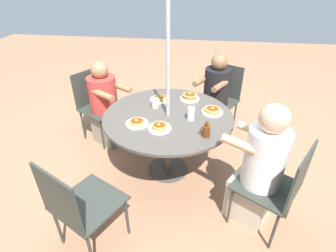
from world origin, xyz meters
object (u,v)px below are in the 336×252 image
at_px(pancake_plate_a, 190,97).
at_px(pancake_plate_c, 160,99).
at_px(diner_east, 259,171).
at_px(pancake_plate_d, 212,111).
at_px(patio_chair_east, 279,184).
at_px(drinking_glass_a, 191,114).
at_px(patio_chair_north, 77,204).
at_px(patio_table, 168,122).
at_px(pancake_plate_e, 160,127).
at_px(coffee_cup, 155,103).
at_px(patio_chair_south, 221,95).
at_px(diner_west, 106,107).
at_px(pancake_plate_b, 137,123).
at_px(patio_chair_west, 96,101).
at_px(syrup_bottle, 206,131).
at_px(diner_south, 214,100).

distance_m(pancake_plate_a, pancake_plate_c, 0.34).
height_order(diner_east, pancake_plate_d, diner_east).
distance_m(patio_chair_east, drinking_glass_a, 0.99).
bearing_deg(patio_chair_north, patio_table, 90.00).
xyz_separation_m(diner_east, pancake_plate_d, (0.39, -0.65, 0.19)).
height_order(pancake_plate_e, coffee_cup, coffee_cup).
xyz_separation_m(pancake_plate_a, pancake_plate_e, (0.24, 0.66, -0.01)).
relative_size(patio_chair_south, pancake_plate_a, 4.13).
distance_m(patio_chair_east, diner_west, 2.16).
bearing_deg(coffee_cup, patio_chair_east, 145.44).
bearing_deg(patio_chair_south, pancake_plate_b, 85.15).
bearing_deg(patio_table, diner_west, -30.71).
height_order(patio_chair_east, pancake_plate_a, patio_chair_east).
distance_m(patio_chair_west, pancake_plate_a, 1.24).
relative_size(patio_chair_north, patio_chair_west, 1.00).
bearing_deg(patio_chair_north, syrup_bottle, 64.91).
distance_m(patio_chair_north, syrup_bottle, 1.19).
xyz_separation_m(pancake_plate_a, pancake_plate_b, (0.46, 0.60, -0.01)).
height_order(patio_chair_north, pancake_plate_c, patio_chair_north).
distance_m(diner_west, pancake_plate_c, 0.79).
distance_m(patio_chair_north, pancake_plate_b, 0.90).
height_order(coffee_cup, drinking_glass_a, drinking_glass_a).
bearing_deg(drinking_glass_a, pancake_plate_b, 16.54).
relative_size(patio_chair_east, diner_south, 0.81).
bearing_deg(coffee_cup, pancake_plate_a, -145.86).
relative_size(pancake_plate_a, pancake_plate_d, 1.00).
relative_size(patio_chair_north, pancake_plate_d, 4.13).
distance_m(pancake_plate_b, pancake_plate_e, 0.23).
relative_size(patio_chair_north, drinking_glass_a, 6.74).
height_order(patio_chair_west, syrup_bottle, patio_chair_west).
height_order(patio_chair_north, drinking_glass_a, patio_chair_north).
relative_size(pancake_plate_a, pancake_plate_e, 1.00).
height_order(pancake_plate_c, drinking_glass_a, drinking_glass_a).
relative_size(pancake_plate_b, pancake_plate_e, 1.00).
relative_size(patio_chair_south, drinking_glass_a, 6.74).
distance_m(patio_chair_west, diner_west, 0.18).
bearing_deg(diner_west, patio_chair_west, -90.00).
xyz_separation_m(diner_east, pancake_plate_a, (0.64, -0.93, 0.20)).
bearing_deg(diner_east, patio_chair_east, -90.00).
bearing_deg(syrup_bottle, pancake_plate_b, -10.73).
bearing_deg(patio_chair_south, patio_chair_east, 133.67).
height_order(diner_south, syrup_bottle, diner_south).
height_order(pancake_plate_c, pancake_plate_d, pancake_plate_d).
distance_m(coffee_cup, drinking_glass_a, 0.44).
bearing_deg(patio_table, patio_chair_west, -30.71).
height_order(patio_chair_north, patio_chair_south, same).
bearing_deg(pancake_plate_c, syrup_bottle, 128.28).
height_order(patio_chair_south, drinking_glass_a, patio_chair_south).
relative_size(diner_west, coffee_cup, 10.82).
height_order(diner_south, pancake_plate_e, diner_south).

